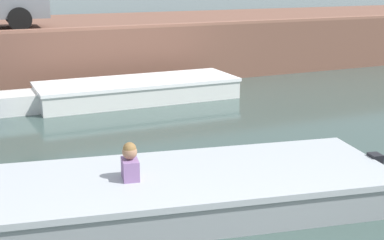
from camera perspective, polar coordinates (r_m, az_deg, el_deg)
ground_plane at (r=8.78m, az=-4.18°, el=-4.71°), size 400.00×400.00×0.00m
far_quay_wall at (r=17.13m, az=-14.74°, el=7.41°), size 60.00×6.00×1.60m
far_wall_coping at (r=14.22m, az=-12.94°, el=9.41°), size 60.00×0.24×0.08m
boat_moored_central_white at (r=13.11m, az=-6.80°, el=3.09°), size 5.82×1.70×0.51m
motorboat_passing at (r=7.06m, az=-2.21°, el=-7.71°), size 6.48×2.87×0.97m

